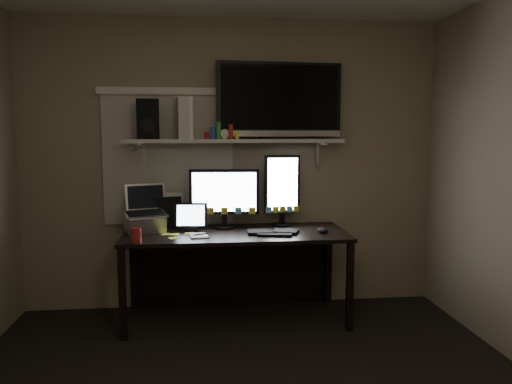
{
  "coord_description": "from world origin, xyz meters",
  "views": [
    {
      "loc": [
        -0.27,
        -2.55,
        1.53
      ],
      "look_at": [
        0.15,
        1.25,
        1.08
      ],
      "focal_mm": 35.0,
      "sensor_mm": 36.0,
      "label": 1
    }
  ],
  "objects": [
    {
      "name": "file_sorter",
      "position": [
        -0.56,
        1.69,
        0.87
      ],
      "size": [
        0.24,
        0.14,
        0.29
      ],
      "primitive_type": "cube",
      "rotation": [
        0.0,
        0.0,
        0.18
      ],
      "color": "black",
      "rests_on": "desk"
    },
    {
      "name": "window_blinds",
      "position": [
        -0.55,
        1.79,
        1.3
      ],
      "size": [
        1.1,
        0.02,
        1.1
      ],
      "primitive_type": "cube",
      "color": "beige",
      "rests_on": "back_wall"
    },
    {
      "name": "back_wall",
      "position": [
        0.0,
        1.8,
        1.25
      ],
      "size": [
        3.6,
        0.0,
        3.6
      ],
      "primitive_type": "plane",
      "rotation": [
        1.57,
        0.0,
        0.0
      ],
      "color": "#7D6D59",
      "rests_on": "floor"
    },
    {
      "name": "speaker",
      "position": [
        -0.7,
        1.63,
        1.64
      ],
      "size": [
        0.19,
        0.23,
        0.32
      ],
      "primitive_type": "cube",
      "rotation": [
        0.0,
        0.0,
        0.06
      ],
      "color": "black",
      "rests_on": "wall_shelf"
    },
    {
      "name": "keyboard",
      "position": [
        0.29,
        1.34,
        0.74
      ],
      "size": [
        0.44,
        0.24,
        0.03
      ],
      "primitive_type": "cube",
      "rotation": [
        0.0,
        0.0,
        -0.21
      ],
      "color": "black",
      "rests_on": "desk"
    },
    {
      "name": "tablet",
      "position": [
        -0.36,
        1.51,
        0.85
      ],
      "size": [
        0.28,
        0.13,
        0.23
      ],
      "primitive_type": "cube",
      "rotation": [
        0.0,
        0.0,
        -0.09
      ],
      "color": "black",
      "rests_on": "desk"
    },
    {
      "name": "cup",
      "position": [
        -0.75,
        1.11,
        0.78
      ],
      "size": [
        0.08,
        0.08,
        0.11
      ],
      "primitive_type": "cylinder",
      "rotation": [
        0.0,
        0.0,
        0.08
      ],
      "color": "maroon",
      "rests_on": "desk"
    },
    {
      "name": "sticky_notes",
      "position": [
        -0.46,
        1.31,
        0.73
      ],
      "size": [
        0.34,
        0.26,
        0.0
      ],
      "primitive_type": null,
      "rotation": [
        0.0,
        0.0,
        -0.06
      ],
      "color": "yellow",
      "rests_on": "desk"
    },
    {
      "name": "laptop",
      "position": [
        -0.73,
        1.5,
        0.92
      ],
      "size": [
        0.41,
        0.37,
        0.38
      ],
      "primitive_type": "cube",
      "rotation": [
        0.0,
        0.0,
        0.33
      ],
      "color": "#A7A8AC",
      "rests_on": "desk"
    },
    {
      "name": "monitor_landscape",
      "position": [
        -0.08,
        1.6,
        0.99
      ],
      "size": [
        0.59,
        0.11,
        0.51
      ],
      "primitive_type": "cube",
      "rotation": [
        0.0,
        0.0,
        -0.08
      ],
      "color": "black",
      "rests_on": "desk"
    },
    {
      "name": "bottles",
      "position": [
        -0.1,
        1.58,
        1.55
      ],
      "size": [
        0.23,
        0.11,
        0.14
      ],
      "primitive_type": null,
      "rotation": [
        0.0,
        0.0,
        0.29
      ],
      "color": "#A50F0C",
      "rests_on": "wall_shelf"
    },
    {
      "name": "desk",
      "position": [
        0.0,
        1.55,
        0.55
      ],
      "size": [
        1.8,
        0.75,
        0.73
      ],
      "color": "black",
      "rests_on": "floor"
    },
    {
      "name": "mouse",
      "position": [
        0.69,
        1.32,
        0.75
      ],
      "size": [
        0.1,
        0.13,
        0.04
      ],
      "primitive_type": "ellipsoid",
      "rotation": [
        0.0,
        0.0,
        0.27
      ],
      "color": "black",
      "rests_on": "desk"
    },
    {
      "name": "notepad",
      "position": [
        -0.3,
        1.29,
        0.74
      ],
      "size": [
        0.16,
        0.21,
        0.01
      ],
      "primitive_type": "cube",
      "rotation": [
        0.0,
        0.0,
        0.15
      ],
      "color": "beige",
      "rests_on": "desk"
    },
    {
      "name": "wall_shelf",
      "position": [
        0.0,
        1.62,
        1.46
      ],
      "size": [
        1.8,
        0.35,
        0.03
      ],
      "primitive_type": "cube",
      "color": "#B0AFAA",
      "rests_on": "back_wall"
    },
    {
      "name": "game_console",
      "position": [
        -0.4,
        1.63,
        1.65
      ],
      "size": [
        0.14,
        0.29,
        0.34
      ],
      "primitive_type": "cube",
      "rotation": [
        0.0,
        0.0,
        0.2
      ],
      "color": "beige",
      "rests_on": "wall_shelf"
    },
    {
      "name": "monitor_portrait",
      "position": [
        0.42,
        1.67,
        1.04
      ],
      "size": [
        0.32,
        0.1,
        0.62
      ],
      "primitive_type": "cube",
      "rotation": [
        0.0,
        0.0,
        0.12
      ],
      "color": "black",
      "rests_on": "desk"
    },
    {
      "name": "tv",
      "position": [
        0.39,
        1.66,
        1.8
      ],
      "size": [
        1.08,
        0.28,
        0.64
      ],
      "primitive_type": "cube",
      "rotation": [
        0.0,
        0.0,
        0.08
      ],
      "color": "black",
      "rests_on": "wall_shelf"
    }
  ]
}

